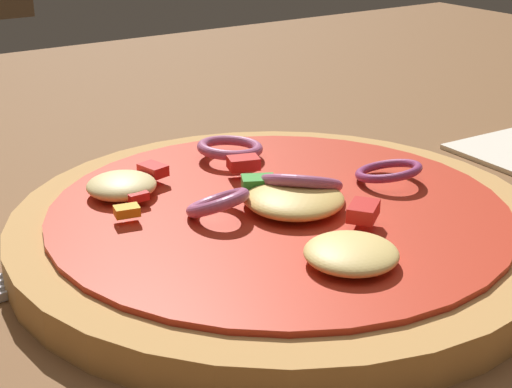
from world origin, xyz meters
The scene contains 2 objects.
dining_table centered at (0.00, 0.00, 0.02)m, with size 1.29×1.09×0.04m.
pizza centered at (-0.02, 0.02, 0.05)m, with size 0.26×0.26×0.04m.
Camera 1 is at (-0.22, -0.26, 0.21)m, focal length 54.30 mm.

